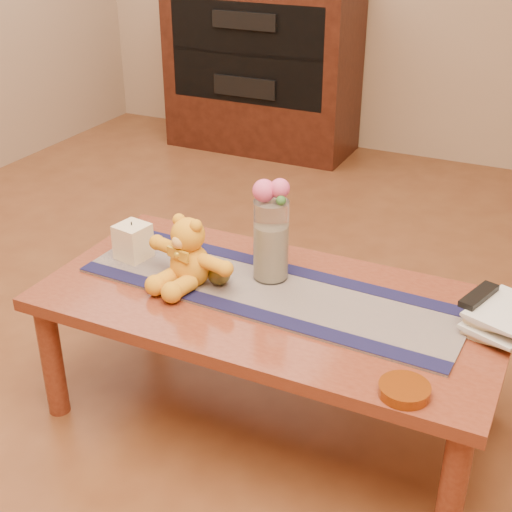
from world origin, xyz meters
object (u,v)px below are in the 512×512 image
at_px(book_bottom, 477,317).
at_px(amber_dish, 404,390).
at_px(bronze_ball, 219,273).
at_px(teddy_bear, 190,251).
at_px(tv_remote, 479,296).
at_px(pillar_candle, 133,241).
at_px(glass_vase, 271,240).

distance_m(book_bottom, amber_dish, 0.44).
bearing_deg(bronze_ball, book_bottom, 11.19).
distance_m(teddy_bear, tv_remote, 0.86).
height_order(teddy_bear, book_bottom, teddy_bear).
relative_size(pillar_candle, amber_dish, 0.92).
xyz_separation_m(book_bottom, tv_remote, (-0.00, -0.01, 0.07)).
bearing_deg(tv_remote, amber_dish, -85.59).
distance_m(bronze_ball, tv_remote, 0.77).
distance_m(book_bottom, tv_remote, 0.08).
height_order(teddy_bear, bronze_ball, teddy_bear).
relative_size(teddy_bear, pillar_candle, 2.63).
bearing_deg(book_bottom, bronze_ball, -154.56).
bearing_deg(teddy_bear, tv_remote, 23.46).
distance_m(teddy_bear, glass_vase, 0.25).
height_order(teddy_bear, amber_dish, teddy_bear).
height_order(pillar_candle, glass_vase, glass_vase).
xyz_separation_m(glass_vase, book_bottom, (0.63, 0.04, -0.13)).
bearing_deg(amber_dish, bronze_ball, 157.51).
bearing_deg(pillar_candle, bronze_ball, -6.00).
xyz_separation_m(glass_vase, amber_dish, (0.54, -0.38, -0.12)).
xyz_separation_m(pillar_candle, bronze_ball, (0.34, -0.04, -0.02)).
distance_m(pillar_candle, book_bottom, 1.11).
relative_size(glass_vase, amber_dish, 2.03).
bearing_deg(pillar_candle, amber_dish, -17.16).
xyz_separation_m(glass_vase, tv_remote, (0.63, 0.03, -0.05)).
bearing_deg(teddy_bear, bronze_ball, 27.48).
height_order(pillar_candle, tv_remote, pillar_candle).
xyz_separation_m(pillar_candle, tv_remote, (1.10, 0.10, 0.02)).
bearing_deg(amber_dish, book_bottom, 77.06).
bearing_deg(book_bottom, teddy_bear, -154.15).
relative_size(teddy_bear, book_bottom, 1.39).
xyz_separation_m(tv_remote, amber_dish, (-0.09, -0.42, -0.07)).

